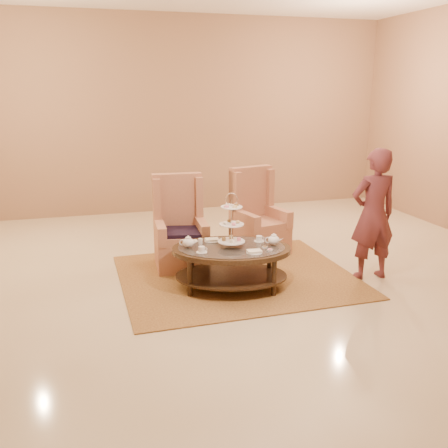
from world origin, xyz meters
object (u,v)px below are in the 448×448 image
object	(u,v)px
armchair_right	(257,224)
person	(373,215)
tea_table	(231,255)
armchair_left	(180,236)

from	to	relation	value
armchair_right	person	distance (m)	1.70
tea_table	armchair_left	xyz separation A→B (m)	(-0.41, 0.92, -0.01)
tea_table	person	xyz separation A→B (m)	(1.71, -0.12, 0.38)
tea_table	armchair_right	size ratio (longest dim) A/B	1.30
tea_table	armchair_right	xyz separation A→B (m)	(0.74, 1.21, -0.01)
tea_table	armchair_left	size ratio (longest dim) A/B	1.30
armchair_right	person	world-z (taller)	person
armchair_left	armchair_right	xyz separation A→B (m)	(1.15, 0.29, -0.00)
armchair_right	person	size ratio (longest dim) A/B	0.75
armchair_left	person	world-z (taller)	person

